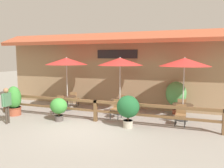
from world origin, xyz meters
TOP-DOWN VIEW (x-y plane):
  - ground_plane at (0.00, 0.00)m, footprint 60.00×60.00m
  - building_facade at (0.00, 4.10)m, footprint 14.28×1.49m
  - patio_railing at (0.00, 1.05)m, footprint 10.40×0.14m
  - patio_umbrella_near at (-2.30, 2.51)m, footprint 2.22×2.22m
  - dining_table_near at (-2.30, 2.51)m, footprint 0.91×0.91m
  - chair_near_streetside at (-2.34, 1.79)m, footprint 0.43×0.43m
  - chair_near_wallside at (-2.31, 3.24)m, footprint 0.50×0.50m
  - patio_umbrella_middle at (0.65, 2.58)m, footprint 2.22×2.22m
  - dining_table_middle at (0.65, 2.58)m, footprint 0.91×0.91m
  - chair_middle_streetside at (0.72, 1.85)m, footprint 0.47×0.47m
  - chair_middle_wallside at (0.62, 3.31)m, footprint 0.47×0.47m
  - patio_umbrella_far at (3.63, 2.46)m, footprint 2.22×2.22m
  - dining_table_far at (3.63, 2.46)m, footprint 0.91×0.91m
  - chair_far_streetside at (3.58, 1.73)m, footprint 0.45×0.45m
  - chair_far_wallside at (3.57, 3.19)m, footprint 0.45×0.45m
  - potted_plant_entrance_palm at (1.59, 0.68)m, footprint 0.92×0.82m
  - potted_plant_broad_leaf at (-1.56, 0.55)m, footprint 0.77×0.69m
  - potted_plant_small_flowering at (-4.18, 0.68)m, footprint 0.70×0.64m
  - potted_plant_corner_fern at (3.27, 3.55)m, footprint 1.00×0.90m
  - pedestrian at (-3.43, -0.51)m, footprint 0.27×0.54m

SIDE VIEW (x-z plane):
  - ground_plane at x=0.00m, z-range 0.00..0.00m
  - chair_near_streetside at x=-2.34m, z-range 0.06..0.93m
  - chair_near_wallside at x=-2.31m, z-range 0.06..0.93m
  - chair_middle_streetside at x=0.72m, z-range 0.06..0.93m
  - chair_middle_wallside at x=0.62m, z-range 0.06..0.93m
  - chair_far_streetside at x=3.58m, z-range 0.06..0.93m
  - chair_far_wallside at x=3.57m, z-range 0.06..0.93m
  - dining_table_near at x=-2.30m, z-range 0.22..0.97m
  - dining_table_middle at x=0.65m, z-range 0.22..0.97m
  - dining_table_far at x=3.63m, z-range 0.22..0.97m
  - potted_plant_broad_leaf at x=-1.56m, z-range 0.11..1.15m
  - patio_railing at x=0.00m, z-range 0.22..1.17m
  - potted_plant_small_flowering at x=-4.18m, z-range 0.00..1.43m
  - potted_plant_entrance_palm at x=1.59m, z-range 0.16..1.48m
  - pedestrian at x=-3.43m, z-range 0.22..1.76m
  - potted_plant_corner_fern at x=3.27m, z-range 0.19..1.83m
  - building_facade at x=0.00m, z-range 0.05..4.28m
  - patio_umbrella_near at x=-2.30m, z-range 1.20..4.04m
  - patio_umbrella_middle at x=0.65m, z-range 1.20..4.04m
  - patio_umbrella_far at x=3.63m, z-range 1.20..4.04m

